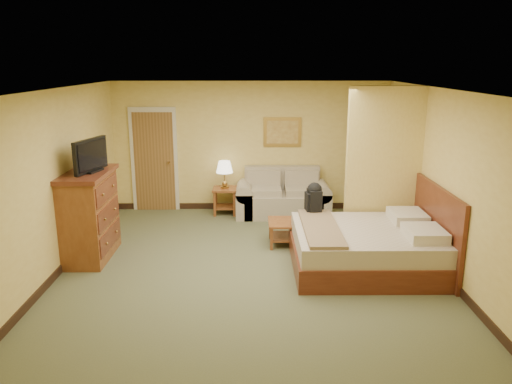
{
  "coord_description": "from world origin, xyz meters",
  "views": [
    {
      "loc": [
        0.03,
        -6.95,
        2.96
      ],
      "look_at": [
        0.09,
        0.6,
        0.98
      ],
      "focal_mm": 35.0,
      "sensor_mm": 36.0,
      "label": 1
    }
  ],
  "objects_px": {
    "coffee_table": "(287,228)",
    "bed": "(374,247)",
    "loveseat": "(283,200)",
    "dresser": "(89,215)"
  },
  "relations": [
    {
      "from": "coffee_table",
      "to": "bed",
      "type": "height_order",
      "value": "bed"
    },
    {
      "from": "loveseat",
      "to": "coffee_table",
      "type": "height_order",
      "value": "loveseat"
    },
    {
      "from": "loveseat",
      "to": "bed",
      "type": "distance_m",
      "value": 2.92
    },
    {
      "from": "loveseat",
      "to": "bed",
      "type": "xyz_separation_m",
      "value": [
        1.18,
        -2.68,
        0.03
      ]
    },
    {
      "from": "bed",
      "to": "loveseat",
      "type": "bearing_deg",
      "value": 113.78
    },
    {
      "from": "coffee_table",
      "to": "bed",
      "type": "relative_size",
      "value": 0.28
    },
    {
      "from": "coffee_table",
      "to": "bed",
      "type": "distance_m",
      "value": 1.57
    },
    {
      "from": "dresser",
      "to": "bed",
      "type": "distance_m",
      "value": 4.33
    },
    {
      "from": "bed",
      "to": "dresser",
      "type": "bearing_deg",
      "value": 173.85
    },
    {
      "from": "dresser",
      "to": "bed",
      "type": "bearing_deg",
      "value": -6.15
    }
  ]
}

